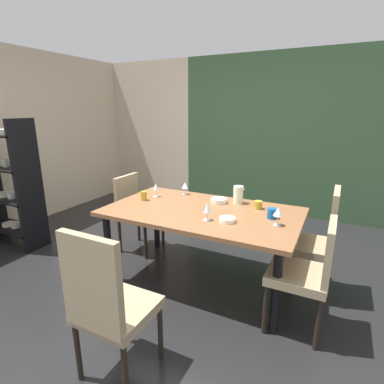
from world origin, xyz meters
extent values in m
cube|color=black|center=(0.00, 0.00, -0.01)|extent=(5.58, 5.24, 0.02)
cube|color=beige|center=(-1.91, 2.57, 1.28)|extent=(1.77, 0.10, 2.57)
cube|color=#345133|center=(0.89, 2.57, 1.28)|extent=(3.81, 0.10, 2.57)
cube|color=brown|center=(0.39, 0.09, 0.74)|extent=(1.86, 1.08, 0.04)
cylinder|color=black|center=(-0.44, 0.53, 0.36)|extent=(0.07, 0.07, 0.72)
cylinder|color=black|center=(1.22, 0.53, 0.36)|extent=(0.07, 0.07, 0.72)
cylinder|color=black|center=(-0.44, -0.34, 0.36)|extent=(0.07, 0.07, 0.72)
cylinder|color=black|center=(1.22, -0.34, 0.36)|extent=(0.07, 0.07, 0.72)
cube|color=#958362|center=(1.35, -0.20, 0.46)|extent=(0.44, 0.44, 0.07)
cube|color=#958362|center=(1.55, -0.20, 0.69)|extent=(0.05, 0.42, 0.46)
cylinder|color=black|center=(1.16, -0.39, 0.21)|extent=(0.04, 0.04, 0.43)
cylinder|color=black|center=(1.16, -0.01, 0.21)|extent=(0.04, 0.04, 0.43)
cylinder|color=black|center=(1.54, -0.39, 0.21)|extent=(0.04, 0.04, 0.43)
cylinder|color=black|center=(1.54, -0.01, 0.21)|extent=(0.04, 0.04, 0.43)
cube|color=#958362|center=(0.38, -1.16, 0.46)|extent=(0.44, 0.44, 0.07)
cube|color=#958362|center=(0.38, -1.36, 0.76)|extent=(0.42, 0.05, 0.60)
cylinder|color=black|center=(0.19, -0.97, 0.21)|extent=(0.04, 0.04, 0.43)
cylinder|color=black|center=(0.57, -0.97, 0.21)|extent=(0.04, 0.04, 0.43)
cylinder|color=black|center=(0.19, -1.35, 0.21)|extent=(0.04, 0.04, 0.43)
cylinder|color=black|center=(0.57, -1.35, 0.21)|extent=(0.04, 0.04, 0.43)
cube|color=#958362|center=(1.35, 0.39, 0.46)|extent=(0.44, 0.44, 0.07)
cube|color=#958362|center=(1.55, 0.39, 0.75)|extent=(0.05, 0.42, 0.57)
cylinder|color=black|center=(1.16, 0.20, 0.21)|extent=(0.04, 0.04, 0.43)
cylinder|color=black|center=(1.16, 0.58, 0.21)|extent=(0.04, 0.04, 0.43)
cylinder|color=black|center=(1.54, 0.20, 0.21)|extent=(0.04, 0.04, 0.43)
cylinder|color=black|center=(1.54, 0.58, 0.21)|extent=(0.04, 0.04, 0.43)
cube|color=#958362|center=(-0.57, 0.39, 0.46)|extent=(0.44, 0.44, 0.07)
cube|color=#958362|center=(-0.77, 0.39, 0.70)|extent=(0.05, 0.42, 0.47)
cylinder|color=black|center=(-0.38, 0.58, 0.21)|extent=(0.04, 0.04, 0.43)
cylinder|color=black|center=(-0.38, 0.20, 0.21)|extent=(0.04, 0.04, 0.43)
cylinder|color=black|center=(-0.76, 0.58, 0.21)|extent=(0.04, 0.04, 0.43)
cylinder|color=black|center=(-0.76, 0.20, 0.21)|extent=(0.04, 0.04, 0.43)
cube|color=black|center=(-1.77, -0.20, 0.80)|extent=(0.05, 0.34, 1.61)
cube|color=black|center=(-2.19, -0.20, 0.20)|extent=(0.88, 0.34, 0.02)
cylinder|color=white|center=(-2.31, -0.20, 0.23)|extent=(0.16, 0.16, 0.04)
cylinder|color=beige|center=(-2.16, -0.20, 0.25)|extent=(0.12, 0.12, 0.07)
cube|color=black|center=(-2.19, -0.20, 0.60)|extent=(0.88, 0.34, 0.02)
cylinder|color=beige|center=(-2.33, -0.20, 0.64)|extent=(0.19, 0.19, 0.05)
cylinder|color=white|center=(-2.14, -0.20, 0.65)|extent=(0.10, 0.10, 0.08)
cube|color=black|center=(-2.19, -0.20, 1.00)|extent=(0.88, 0.34, 0.02)
cylinder|color=beige|center=(-2.15, -0.20, 1.06)|extent=(0.08, 0.08, 0.09)
cylinder|color=white|center=(-2.08, -0.20, 1.45)|extent=(0.22, 0.22, 0.06)
cylinder|color=silver|center=(1.12, 0.02, 0.76)|extent=(0.06, 0.06, 0.00)
cylinder|color=silver|center=(1.12, 0.02, 0.80)|extent=(0.01, 0.01, 0.08)
cone|color=silver|center=(1.12, 0.02, 0.88)|extent=(0.08, 0.08, 0.07)
cylinder|color=silver|center=(-0.02, 0.51, 0.76)|extent=(0.06, 0.06, 0.00)
cylinder|color=silver|center=(-0.02, 0.51, 0.80)|extent=(0.01, 0.01, 0.07)
cone|color=silver|center=(-0.02, 0.51, 0.87)|extent=(0.08, 0.08, 0.07)
cylinder|color=silver|center=(-0.27, 0.28, 0.76)|extent=(0.07, 0.07, 0.00)
cylinder|color=silver|center=(-0.27, 0.28, 0.80)|extent=(0.01, 0.01, 0.07)
cone|color=silver|center=(-0.27, 0.28, 0.87)|extent=(0.06, 0.06, 0.08)
cylinder|color=silver|center=(0.54, -0.14, 0.76)|extent=(0.07, 0.07, 0.00)
cylinder|color=silver|center=(0.54, -0.14, 0.80)|extent=(0.01, 0.01, 0.07)
cone|color=silver|center=(0.54, -0.14, 0.87)|extent=(0.06, 0.06, 0.09)
cylinder|color=white|center=(0.45, 0.38, 0.78)|extent=(0.17, 0.17, 0.05)
cylinder|color=white|center=(0.72, -0.09, 0.78)|extent=(0.14, 0.14, 0.04)
cylinder|color=gold|center=(0.87, 0.38, 0.80)|extent=(0.08, 0.08, 0.08)
cylinder|color=#13549E|center=(1.04, 0.16, 0.81)|extent=(0.08, 0.08, 0.09)
cylinder|color=#B99324|center=(-0.31, 0.10, 0.81)|extent=(0.07, 0.07, 0.10)
cylinder|color=#DFF1CF|center=(0.63, 0.46, 0.85)|extent=(0.10, 0.10, 0.18)
cone|color=#DFF1CF|center=(0.68, 0.46, 0.93)|extent=(0.04, 0.04, 0.03)
camera|label=1|loc=(1.54, -2.42, 1.71)|focal=28.00mm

